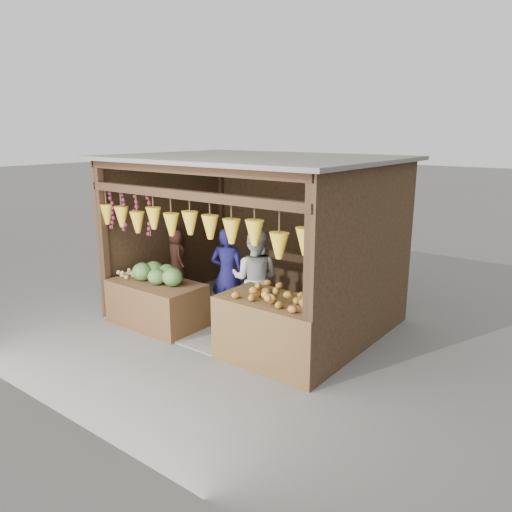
{
  "coord_description": "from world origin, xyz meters",
  "views": [
    {
      "loc": [
        4.79,
        -6.16,
        3.03
      ],
      "look_at": [
        0.13,
        -0.1,
        1.11
      ],
      "focal_mm": 35.0,
      "sensor_mm": 36.0,
      "label": 1
    }
  ],
  "objects_px": {
    "counter_left": "(157,303)",
    "counter_right": "(276,332)",
    "woman_standing": "(255,279)",
    "vendor_seated": "(176,256)",
    "man_standing": "(228,275)"
  },
  "relations": [
    {
      "from": "counter_left",
      "to": "counter_right",
      "type": "bearing_deg",
      "value": 1.0
    },
    {
      "from": "counter_right",
      "to": "counter_left",
      "type": "bearing_deg",
      "value": -179.0
    },
    {
      "from": "man_standing",
      "to": "counter_right",
      "type": "bearing_deg",
      "value": 132.33
    },
    {
      "from": "man_standing",
      "to": "woman_standing",
      "type": "height_order",
      "value": "woman_standing"
    },
    {
      "from": "counter_left",
      "to": "woman_standing",
      "type": "xyz_separation_m",
      "value": [
        1.3,
        0.9,
        0.44
      ]
    },
    {
      "from": "counter_left",
      "to": "woman_standing",
      "type": "height_order",
      "value": "woman_standing"
    },
    {
      "from": "counter_left",
      "to": "woman_standing",
      "type": "distance_m",
      "value": 1.63
    },
    {
      "from": "counter_left",
      "to": "vendor_seated",
      "type": "distance_m",
      "value": 1.46
    },
    {
      "from": "woman_standing",
      "to": "vendor_seated",
      "type": "relative_size",
      "value": 1.59
    },
    {
      "from": "counter_right",
      "to": "man_standing",
      "type": "distance_m",
      "value": 1.74
    },
    {
      "from": "woman_standing",
      "to": "vendor_seated",
      "type": "bearing_deg",
      "value": -29.31
    },
    {
      "from": "man_standing",
      "to": "woman_standing",
      "type": "distance_m",
      "value": 0.51
    },
    {
      "from": "woman_standing",
      "to": "vendor_seated",
      "type": "distance_m",
      "value": 2.07
    },
    {
      "from": "counter_right",
      "to": "woman_standing",
      "type": "bearing_deg",
      "value": 139.97
    },
    {
      "from": "counter_left",
      "to": "vendor_seated",
      "type": "relative_size",
      "value": 1.53
    }
  ]
}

